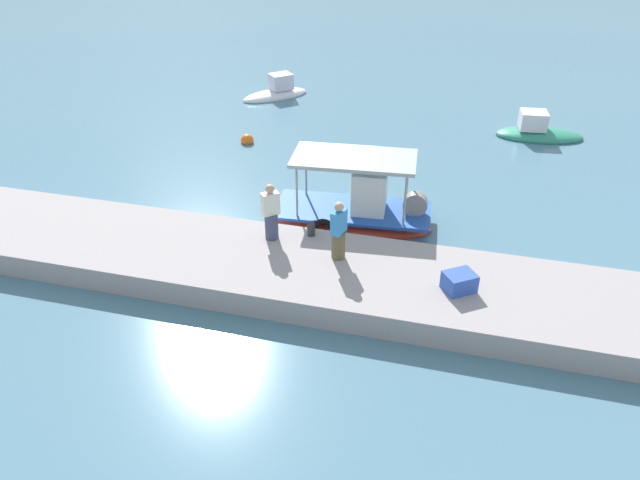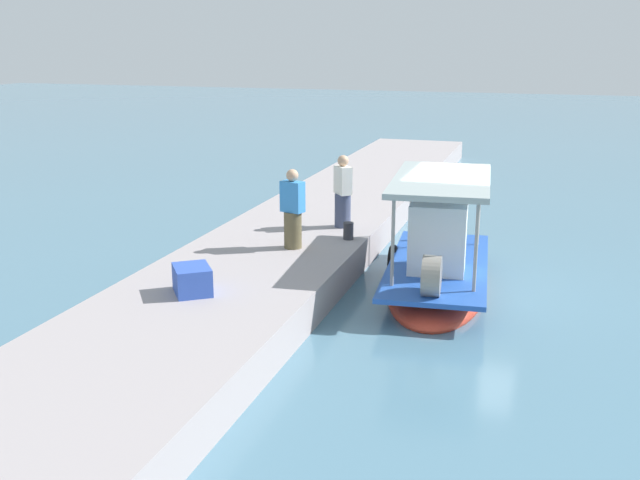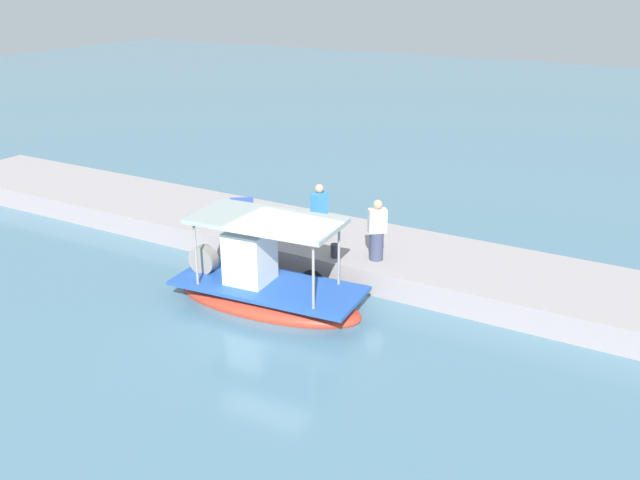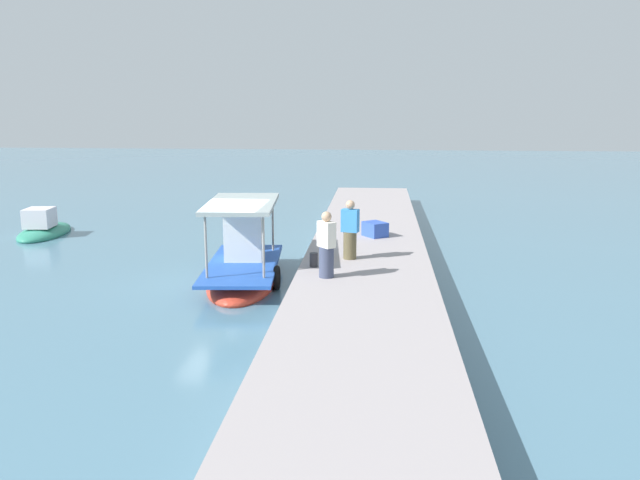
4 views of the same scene
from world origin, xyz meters
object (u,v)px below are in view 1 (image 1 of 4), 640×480
Objects in this scene: fisherman_near_bollard at (339,233)px; moored_boat_mid at (276,93)px; fisherman_by_crate at (271,214)px; moored_boat_near at (538,133)px; main_fishing_boat at (356,212)px; mooring_bollard at (311,229)px; cargo_crate at (459,282)px; marker_buoy at (247,140)px.

moored_boat_mid is at bearing 114.42° from fisherman_near_bollard.
moored_boat_near is (8.31, 12.45, -1.35)m from fisherman_by_crate.
main_fishing_boat reaches higher than moored_boat_near.
mooring_bollard is (-0.92, -2.25, 0.47)m from main_fishing_boat.
main_fishing_boat is 13.81× the size of mooring_bollard.
main_fishing_boat is 5.41m from cargo_crate.
marker_buoy is 0.14× the size of moored_boat_near.
fisherman_by_crate reaches higher than moored_boat_near.
moored_boat_near is at bearing 59.01° from mooring_bollard.
moored_boat_near is (2.65, 13.72, -0.79)m from cargo_crate.
mooring_bollard is at bearing 22.30° from fisherman_by_crate.
mooring_bollard is 0.51× the size of cargo_crate.
fisherman_near_bollard is 0.99× the size of fisherman_by_crate.
fisherman_by_crate is 1.35m from mooring_bollard.
marker_buoy is 0.16× the size of moored_boat_mid.
main_fishing_boat is at bearing -122.81° from moored_boat_near.
fisherman_near_bollard is at bearing 168.00° from cargo_crate.
cargo_crate is 0.22× the size of moored_boat_mid.
fisherman_near_bollard is 0.45× the size of moored_boat_near.
cargo_crate reaches higher than mooring_bollard.
cargo_crate is 0.20× the size of moored_boat_near.
main_fishing_boat is at bearing -43.75° from marker_buoy.
cargo_crate is at bearing -12.67° from fisherman_by_crate.
mooring_bollard is (-1.08, 0.99, -0.61)m from fisherman_near_bollard.
fisherman_near_bollard is 3.16× the size of marker_buoy.
fisherman_by_crate reaches higher than fisherman_near_bollard.
fisherman_by_crate is at bearing 166.28° from fisherman_near_bollard.
moored_boat_mid is (-6.80, 12.09, -0.26)m from main_fishing_boat.
fisherman_near_bollard is 1.59m from mooring_bollard.
mooring_bollard is 9.59m from marker_buoy.
moored_boat_mid is (-10.43, 16.07, -0.79)m from cargo_crate.
cargo_crate is 13.99m from moored_boat_near.
marker_buoy is at bearing -162.31° from moored_boat_near.
fisherman_near_bollard is at bearing -65.58° from moored_boat_mid.
mooring_bollard is at bearing -67.70° from moored_boat_mid.
moored_boat_mid is (-6.96, 15.33, -1.34)m from fisherman_near_bollard.
marker_buoy is (-9.70, 9.78, -0.87)m from cargo_crate.
moored_boat_mid is at bearing 96.65° from marker_buoy.
marker_buoy is (-4.04, 8.51, -1.43)m from fisherman_by_crate.
main_fishing_boat is 2.47m from mooring_bollard.
mooring_bollard is 0.10× the size of moored_boat_near.
moored_boat_near is (12.35, 3.94, 0.08)m from marker_buoy.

